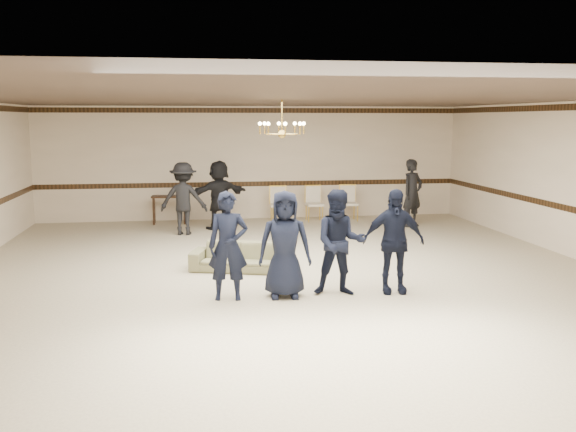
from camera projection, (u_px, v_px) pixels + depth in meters
The scene contains 16 objects.
room at pixel (290, 189), 11.22m from camera, with size 12.01×14.01×3.21m.
chair_rail at pixel (252, 184), 18.14m from camera, with size 12.00×0.02×0.14m, color #392311.
crown_molding at pixel (251, 110), 17.82m from camera, with size 12.00×0.02×0.14m, color #392311.
chandelier at pixel (282, 117), 12.01m from camera, with size 0.94×0.94×0.89m, color #B28C39, non-canonical shape.
boy_a at pixel (228, 246), 9.95m from camera, with size 0.63×0.41×1.72m, color black.
boy_b at pixel (285, 244), 10.09m from camera, with size 0.84×0.55×1.72m, color black.
boy_c at pixel (340, 243), 10.22m from camera, with size 0.84×0.65×1.72m, color black.
boy_d at pixel (393, 241), 10.36m from camera, with size 1.01×0.42×1.72m, color black.
settee at pixel (239, 257), 11.96m from camera, with size 1.80×0.70×0.53m, color #6A6646.
adult_left at pixel (184, 199), 15.61m from camera, with size 1.16×0.66×1.79m, color black.
adult_mid at pixel (219, 195), 16.43m from camera, with size 1.66×0.53×1.79m, color black.
adult_right at pixel (412, 193), 16.81m from camera, with size 0.65×0.43×1.79m, color black.
banquet_chair_left at pixel (279, 205), 17.54m from camera, with size 0.47×0.47×0.98m, color beige, non-canonical shape.
banquet_chair_mid at pixel (314, 204), 17.69m from camera, with size 0.47×0.47×0.98m, color beige, non-canonical shape.
banquet_chair_right at pixel (349, 203), 17.85m from camera, with size 0.47×0.47×0.98m, color beige, non-canonical shape.
console_table at pixel (169, 210), 17.30m from camera, with size 0.93×0.39×0.78m, color #331D11.
Camera 1 is at (-1.74, -11.03, 2.83)m, focal length 39.53 mm.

